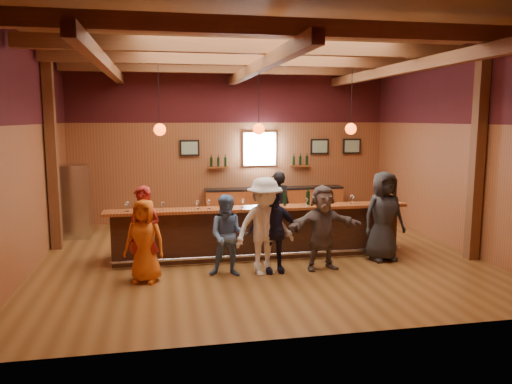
# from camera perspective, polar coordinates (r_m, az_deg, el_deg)

# --- Properties ---
(room) EXTENTS (9.04, 9.00, 4.52)m
(room) POSITION_cam_1_polar(r_m,az_deg,el_deg) (10.38, 0.26, 10.03)
(room) COLOR brown
(room) RESTS_ON ground
(bar_counter) EXTENTS (6.30, 1.07, 1.11)m
(bar_counter) POSITION_cam_1_polar(r_m,az_deg,el_deg) (10.74, 0.24, -4.49)
(bar_counter) COLOR black
(bar_counter) RESTS_ON ground
(back_bar_cabinet) EXTENTS (4.00, 0.52, 0.95)m
(back_bar_cabinet) POSITION_cam_1_polar(r_m,az_deg,el_deg) (14.42, 2.14, -1.35)
(back_bar_cabinet) COLOR brown
(back_bar_cabinet) RESTS_ON ground
(window) EXTENTS (0.95, 0.09, 0.95)m
(window) POSITION_cam_1_polar(r_m,az_deg,el_deg) (14.37, 0.41, 4.94)
(window) COLOR silver
(window) RESTS_ON room
(framed_pictures) EXTENTS (5.35, 0.05, 0.45)m
(framed_pictures) POSITION_cam_1_polar(r_m,az_deg,el_deg) (14.55, 3.78, 5.17)
(framed_pictures) COLOR black
(framed_pictures) RESTS_ON room
(wine_shelves) EXTENTS (3.00, 0.18, 0.30)m
(wine_shelves) POSITION_cam_1_polar(r_m,az_deg,el_deg) (14.34, 0.46, 3.21)
(wine_shelves) COLOR brown
(wine_shelves) RESTS_ON room
(pendant_lights) EXTENTS (4.24, 0.24, 1.37)m
(pendant_lights) POSITION_cam_1_polar(r_m,az_deg,el_deg) (10.32, 0.31, 7.24)
(pendant_lights) COLOR black
(pendant_lights) RESTS_ON room
(stainless_fridge) EXTENTS (0.70, 0.70, 1.80)m
(stainless_fridge) POSITION_cam_1_polar(r_m,az_deg,el_deg) (13.06, -19.97, -1.00)
(stainless_fridge) COLOR silver
(stainless_fridge) RESTS_ON ground
(customer_orange) EXTENTS (0.85, 0.69, 1.51)m
(customer_orange) POSITION_cam_1_polar(r_m,az_deg,el_deg) (9.16, -12.62, -5.46)
(customer_orange) COLOR #CB5713
(customer_orange) RESTS_ON ground
(customer_redvest) EXTENTS (0.75, 0.67, 1.73)m
(customer_redvest) POSITION_cam_1_polar(r_m,az_deg,el_deg) (9.22, -12.70, -4.66)
(customer_redvest) COLOR maroon
(customer_redvest) RESTS_ON ground
(customer_denim) EXTENTS (0.85, 0.73, 1.53)m
(customer_denim) POSITION_cam_1_polar(r_m,az_deg,el_deg) (9.29, -3.18, -5.00)
(customer_denim) COLOR #577AAE
(customer_denim) RESTS_ON ground
(customer_white) EXTENTS (1.34, 0.99, 1.85)m
(customer_white) POSITION_cam_1_polar(r_m,az_deg,el_deg) (9.33, 0.99, -3.95)
(customer_white) COLOR silver
(customer_white) RESTS_ON ground
(customer_navy) EXTENTS (0.95, 0.42, 1.60)m
(customer_navy) POSITION_cam_1_polar(r_m,az_deg,el_deg) (9.49, 1.99, -4.49)
(customer_navy) COLOR black
(customer_navy) RESTS_ON ground
(customer_brown) EXTENTS (1.58, 0.64, 1.66)m
(customer_brown) POSITION_cam_1_polar(r_m,az_deg,el_deg) (9.76, 7.62, -4.05)
(customer_brown) COLOR #5F504C
(customer_brown) RESTS_ON ground
(customer_dark) EXTENTS (0.97, 0.69, 1.85)m
(customer_dark) POSITION_cam_1_polar(r_m,az_deg,el_deg) (10.60, 14.38, -2.69)
(customer_dark) COLOR #252426
(customer_dark) RESTS_ON ground
(bartender) EXTENTS (0.61, 0.41, 1.68)m
(bartender) POSITION_cam_1_polar(r_m,az_deg,el_deg) (11.98, 2.51, -1.60)
(bartender) COLOR black
(bartender) RESTS_ON ground
(ice_bucket) EXTENTS (0.22, 0.22, 0.25)m
(ice_bucket) POSITION_cam_1_polar(r_m,az_deg,el_deg) (10.30, 0.95, -1.02)
(ice_bucket) COLOR brown
(ice_bucket) RESTS_ON bar_counter
(bottle_a) EXTENTS (0.07, 0.07, 0.33)m
(bottle_a) POSITION_cam_1_polar(r_m,az_deg,el_deg) (10.47, 3.32, -0.84)
(bottle_a) COLOR black
(bottle_a) RESTS_ON bar_counter
(bottle_b) EXTENTS (0.08, 0.08, 0.38)m
(bottle_b) POSITION_cam_1_polar(r_m,az_deg,el_deg) (10.61, 5.96, -0.64)
(bottle_b) COLOR black
(bottle_b) RESTS_ON bar_counter
(glass_a) EXTENTS (0.09, 0.09, 0.20)m
(glass_a) POSITION_cam_1_polar(r_m,az_deg,el_deg) (10.09, -14.50, -1.36)
(glass_a) COLOR silver
(glass_a) RESTS_ON bar_counter
(glass_b) EXTENTS (0.08, 0.08, 0.17)m
(glass_b) POSITION_cam_1_polar(r_m,az_deg,el_deg) (10.08, -10.61, -1.37)
(glass_b) COLOR silver
(glass_b) RESTS_ON bar_counter
(glass_c) EXTENTS (0.08, 0.08, 0.18)m
(glass_c) POSITION_cam_1_polar(r_m,az_deg,el_deg) (10.09, -6.69, -1.24)
(glass_c) COLOR silver
(glass_c) RESTS_ON bar_counter
(glass_d) EXTENTS (0.08, 0.08, 0.18)m
(glass_d) POSITION_cam_1_polar(r_m,az_deg,el_deg) (10.11, -5.40, -1.20)
(glass_d) COLOR silver
(glass_d) RESTS_ON bar_counter
(glass_e) EXTENTS (0.08, 0.08, 0.19)m
(glass_e) POSITION_cam_1_polar(r_m,az_deg,el_deg) (10.17, -1.49, -1.08)
(glass_e) COLOR silver
(glass_e) RESTS_ON bar_counter
(glass_f) EXTENTS (0.07, 0.07, 0.16)m
(glass_f) POSITION_cam_1_polar(r_m,az_deg,el_deg) (10.47, 5.79, -0.95)
(glass_f) COLOR silver
(glass_f) RESTS_ON bar_counter
(glass_g) EXTENTS (0.08, 0.08, 0.18)m
(glass_g) POSITION_cam_1_polar(r_m,az_deg,el_deg) (10.56, 7.02, -0.81)
(glass_g) COLOR silver
(glass_g) RESTS_ON bar_counter
(glass_h) EXTENTS (0.09, 0.09, 0.20)m
(glass_h) POSITION_cam_1_polar(r_m,az_deg,el_deg) (10.86, 10.92, -0.58)
(glass_h) COLOR silver
(glass_h) RESTS_ON bar_counter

